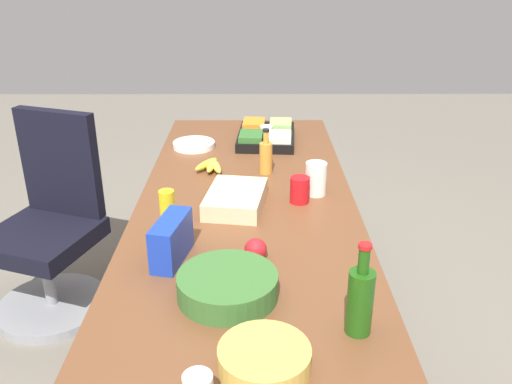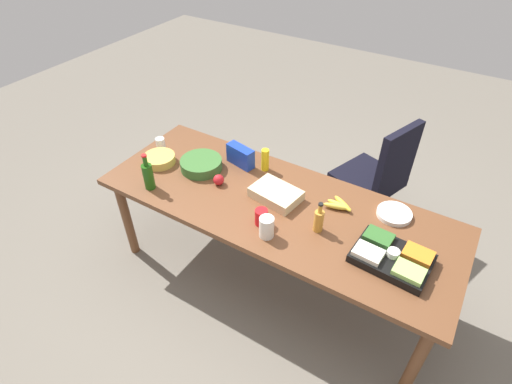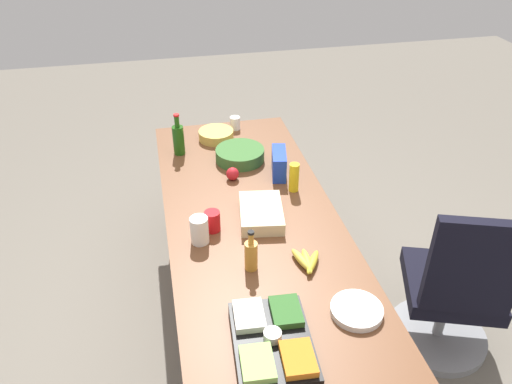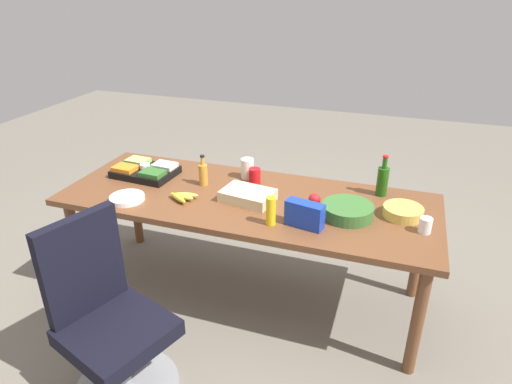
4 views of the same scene
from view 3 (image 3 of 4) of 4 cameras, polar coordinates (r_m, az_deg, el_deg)
ground_plane at (r=3.15m, az=-0.19°, el=-14.66°), size 10.00×10.00×0.00m
conference_table at (r=2.68m, az=-0.22°, el=-4.68°), size 2.41×0.91×0.77m
office_chair at (r=2.95m, az=21.26°, el=-11.12°), size 0.61×0.61×1.02m
dressing_bottle at (r=2.30m, az=-0.56°, el=-7.09°), size 0.07×0.07×0.21m
veggie_tray at (r=2.02m, az=1.86°, el=-16.51°), size 0.44×0.33×0.09m
chip_bag_blue at (r=2.99m, az=2.62°, el=3.27°), size 0.23×0.12×0.15m
salad_bowl at (r=3.15m, az=-1.83°, el=4.25°), size 0.31×0.31×0.08m
banana_bunch at (r=2.37m, az=5.79°, el=-7.78°), size 0.19×0.15×0.04m
chip_bowl at (r=3.42m, az=-4.54°, el=6.46°), size 0.28×0.28×0.06m
red_solo_cup at (r=2.55m, az=-4.96°, el=-3.30°), size 0.10×0.10×0.11m
wine_bottle at (r=3.23m, az=-8.77°, el=5.98°), size 0.07×0.07×0.27m
sheet_cake at (r=2.63m, az=0.59°, el=-2.39°), size 0.35×0.27×0.07m
paper_plate_stack at (r=2.19m, az=11.31°, el=-13.00°), size 0.24×0.24×0.03m
mayo_jar at (r=2.48m, az=-6.42°, el=-4.31°), size 0.11×0.11×0.14m
apple_red at (r=2.96m, az=-2.67°, el=2.07°), size 0.08×0.08×0.08m
paper_cup at (r=3.54m, az=-2.39°, el=7.80°), size 0.07×0.07×0.09m
mustard_bottle at (r=2.84m, az=4.32°, el=1.66°), size 0.07×0.07×0.17m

